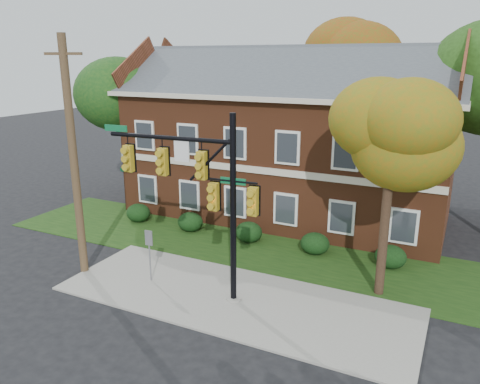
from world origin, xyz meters
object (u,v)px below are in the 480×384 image
at_px(tree_left_rear, 139,97).
at_px(sign_post, 149,247).
at_px(hedge_center, 249,232).
at_px(tree_near_right, 399,128).
at_px(tree_far_rear, 347,61).
at_px(hedge_left, 190,222).
at_px(traffic_signal, 201,186).
at_px(apartment_building, 287,131).
at_px(hedge_far_left, 138,213).
at_px(hedge_far_right, 390,257).
at_px(hedge_right, 315,244).
at_px(utility_pole, 74,159).

xyz_separation_m(tree_left_rear, sign_post, (7.94, -10.01, -5.12)).
distance_m(hedge_center, tree_near_right, 9.90).
xyz_separation_m(tree_left_rear, tree_far_rear, (11.07, 8.96, 2.16)).
relative_size(hedge_left, traffic_signal, 0.19).
distance_m(apartment_building, sign_post, 11.77).
height_order(hedge_far_left, hedge_far_right, same).
distance_m(apartment_building, tree_far_rear, 8.84).
bearing_deg(hedge_far_left, tree_far_rear, 57.50).
bearing_deg(tree_left_rear, traffic_signal, -43.67).
height_order(hedge_far_left, hedge_left, same).
xyz_separation_m(apartment_building, tree_near_right, (7.22, -8.09, 1.68)).
bearing_deg(hedge_far_right, apartment_building, 143.11).
xyz_separation_m(hedge_center, hedge_right, (3.50, 0.00, 0.00)).
bearing_deg(sign_post, tree_left_rear, 122.07).
bearing_deg(tree_left_rear, hedge_far_right, -13.89).
bearing_deg(hedge_far_left, hedge_far_right, 0.00).
height_order(apartment_building, sign_post, apartment_building).
relative_size(hedge_left, sign_post, 0.61).
xyz_separation_m(hedge_left, traffic_signal, (4.27, -5.89, 3.98)).
bearing_deg(hedge_right, tree_left_rear, 162.63).
xyz_separation_m(tree_near_right, utility_pole, (-12.22, -3.54, -1.59)).
bearing_deg(traffic_signal, tree_far_rear, 84.94).
bearing_deg(hedge_far_right, tree_far_rear, 113.37).
bearing_deg(tree_near_right, sign_post, -161.41).
relative_size(hedge_left, hedge_right, 1.00).
xyz_separation_m(hedge_right, tree_far_rear, (-2.16, 13.09, 8.32)).
distance_m(apartment_building, hedge_far_left, 9.82).
height_order(hedge_left, sign_post, sign_post).
height_order(hedge_center, traffic_signal, traffic_signal).
distance_m(hedge_center, sign_post, 6.22).
height_order(tree_left_rear, tree_far_rear, tree_far_rear).
distance_m(tree_left_rear, utility_pole, 11.64).
xyz_separation_m(tree_near_right, tree_left_rear, (-16.95, 6.97, 0.01)).
bearing_deg(traffic_signal, hedge_far_right, 40.03).
bearing_deg(sign_post, hedge_far_left, 125.24).
bearing_deg(hedge_far_left, utility_pole, -72.57).
relative_size(hedge_center, traffic_signal, 0.19).
bearing_deg(utility_pole, tree_near_right, -0.59).
height_order(apartment_building, tree_near_right, apartment_building).
xyz_separation_m(hedge_far_left, tree_near_right, (14.22, -2.83, 6.14)).
xyz_separation_m(hedge_left, tree_near_right, (10.72, -2.83, 6.14)).
distance_m(hedge_far_right, utility_pole, 14.33).
bearing_deg(tree_near_right, hedge_right, 142.72).
relative_size(apartment_building, tree_far_rear, 1.63).
distance_m(apartment_building, tree_near_right, 10.97).
xyz_separation_m(hedge_center, utility_pole, (-5.00, -6.37, 4.55)).
distance_m(apartment_building, utility_pole, 12.65).
height_order(hedge_right, tree_left_rear, tree_left_rear).
xyz_separation_m(tree_near_right, sign_post, (-9.02, -3.03, -5.11)).
distance_m(hedge_far_left, tree_left_rear, 7.90).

